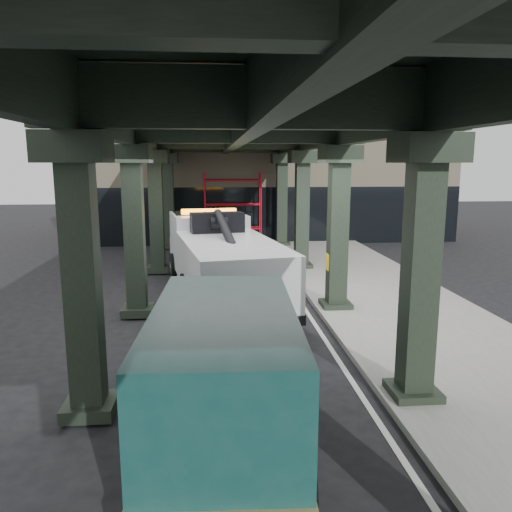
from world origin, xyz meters
TOP-DOWN VIEW (x-y plane):
  - ground at (0.00, 0.00)m, footprint 90.00×90.00m
  - sidewalk at (4.50, 2.00)m, footprint 5.00×40.00m
  - lane_stripe at (1.70, 2.00)m, footprint 0.12×38.00m
  - viaduct at (-0.40, 2.00)m, footprint 7.40×32.00m
  - building at (2.00, 20.00)m, footprint 22.00×10.00m
  - scaffolding at (0.00, 14.64)m, footprint 3.08×0.88m
  - tow_truck at (-0.92, 3.57)m, footprint 3.96×9.48m
  - towed_van at (-1.00, -5.07)m, footprint 2.57×5.89m

SIDE VIEW (x-z plane):
  - ground at x=0.00m, z-range 0.00..0.00m
  - lane_stripe at x=1.70m, z-range 0.00..0.01m
  - sidewalk at x=4.50m, z-range 0.00..0.15m
  - towed_van at x=-1.00m, z-range 0.09..2.44m
  - tow_truck at x=-0.92m, z-range -0.04..2.99m
  - scaffolding at x=0.00m, z-range 0.11..4.11m
  - building at x=2.00m, z-range 0.00..8.00m
  - viaduct at x=-0.40m, z-range 2.26..8.66m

